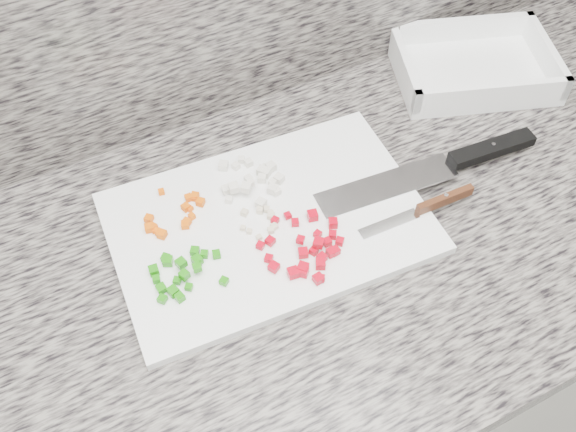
# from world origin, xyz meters

# --- Properties ---
(cabinet) EXTENTS (3.92, 0.62, 0.86)m
(cabinet) POSITION_xyz_m (0.00, 1.44, 0.43)
(cabinet) COLOR silver
(cabinet) RESTS_ON ground
(countertop) EXTENTS (3.96, 0.64, 0.04)m
(countertop) POSITION_xyz_m (0.00, 1.44, 0.88)
(countertop) COLOR slate
(countertop) RESTS_ON cabinet
(cutting_board) EXTENTS (0.45, 0.32, 0.01)m
(cutting_board) POSITION_xyz_m (0.05, 1.49, 0.91)
(cutting_board) COLOR white
(cutting_board) RESTS_ON countertop
(carrot_pile) EXTENTS (0.09, 0.08, 0.01)m
(carrot_pile) POSITION_xyz_m (-0.06, 1.55, 0.92)
(carrot_pile) COLOR #E55804
(carrot_pile) RESTS_ON cutting_board
(onion_pile) EXTENTS (0.10, 0.11, 0.02)m
(onion_pile) POSITION_xyz_m (0.06, 1.56, 0.92)
(onion_pile) COLOR silver
(onion_pile) RESTS_ON cutting_board
(green_pepper_pile) EXTENTS (0.10, 0.08, 0.02)m
(green_pepper_pile) POSITION_xyz_m (-0.09, 1.46, 0.92)
(green_pepper_pile) COLOR #1C7F0B
(green_pepper_pile) RESTS_ON cutting_board
(red_pepper_pile) EXTENTS (0.12, 0.12, 0.02)m
(red_pepper_pile) POSITION_xyz_m (0.08, 1.41, 0.92)
(red_pepper_pile) COLOR #B70215
(red_pepper_pile) RESTS_ON cutting_board
(garlic_pile) EXTENTS (0.06, 0.06, 0.01)m
(garlic_pile) POSITION_xyz_m (0.04, 1.49, 0.92)
(garlic_pile) COLOR beige
(garlic_pile) RESTS_ON cutting_board
(chef_knife) EXTENTS (0.35, 0.07, 0.02)m
(chef_knife) POSITION_xyz_m (0.35, 1.45, 0.92)
(chef_knife) COLOR silver
(chef_knife) RESTS_ON cutting_board
(paring_knife) EXTENTS (0.18, 0.02, 0.02)m
(paring_knife) POSITION_xyz_m (0.26, 1.40, 0.92)
(paring_knife) COLOR silver
(paring_knife) RESTS_ON cutting_board
(tray) EXTENTS (0.30, 0.26, 0.05)m
(tray) POSITION_xyz_m (0.50, 1.62, 0.92)
(tray) COLOR white
(tray) RESTS_ON countertop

